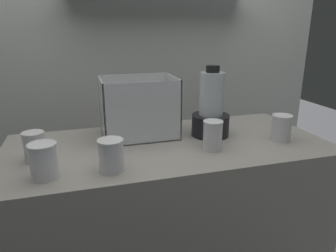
% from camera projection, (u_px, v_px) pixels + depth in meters
% --- Properties ---
extents(counter, '(1.40, 0.64, 0.90)m').
position_uv_depth(counter, '(168.00, 230.00, 1.50)').
color(counter, '#9E998E').
rests_on(counter, ground_plane).
extents(back_wall_unit, '(2.60, 0.24, 2.50)m').
position_uv_depth(back_wall_unit, '(134.00, 48.00, 1.95)').
color(back_wall_unit, silver).
rests_on(back_wall_unit, ground_plane).
extents(carrot_display_bin, '(0.34, 0.25, 0.27)m').
position_uv_depth(carrot_display_bin, '(138.00, 118.00, 1.44)').
color(carrot_display_bin, white).
rests_on(carrot_display_bin, counter).
extents(blender_pitcher, '(0.18, 0.18, 0.33)m').
position_uv_depth(blender_pitcher, '(211.00, 111.00, 1.43)').
color(blender_pitcher, black).
rests_on(blender_pitcher, counter).
extents(juice_cup_beet_far_left, '(0.08, 0.08, 0.12)m').
position_uv_depth(juice_cup_beet_far_left, '(35.00, 149.00, 1.17)').
color(juice_cup_beet_far_left, white).
rests_on(juice_cup_beet_far_left, counter).
extents(juice_cup_orange_left, '(0.09, 0.09, 0.12)m').
position_uv_depth(juice_cup_orange_left, '(44.00, 163.00, 1.03)').
color(juice_cup_orange_left, white).
rests_on(juice_cup_orange_left, counter).
extents(juice_cup_carrot_middle, '(0.09, 0.09, 0.12)m').
position_uv_depth(juice_cup_carrot_middle, '(111.00, 158.00, 1.09)').
color(juice_cup_carrot_middle, white).
rests_on(juice_cup_carrot_middle, counter).
extents(juice_cup_pomegranate_right, '(0.08, 0.08, 0.12)m').
position_uv_depth(juice_cup_pomegranate_right, '(213.00, 137.00, 1.28)').
color(juice_cup_pomegranate_right, white).
rests_on(juice_cup_pomegranate_right, counter).
extents(juice_cup_orange_far_right, '(0.09, 0.09, 0.12)m').
position_uv_depth(juice_cup_orange_far_right, '(281.00, 129.00, 1.38)').
color(juice_cup_orange_far_right, white).
rests_on(juice_cup_orange_far_right, counter).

